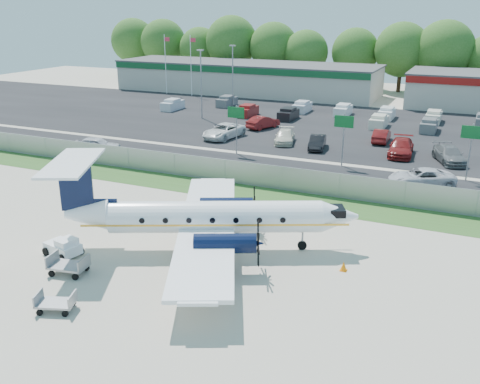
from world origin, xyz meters
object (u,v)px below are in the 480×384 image
at_px(aircraft, 209,217).
at_px(baggage_cart_far, 68,265).
at_px(baggage_cart_near, 56,303).
at_px(pushback_tug, 64,247).

xyz_separation_m(aircraft, baggage_cart_far, (-5.83, -6.04, -1.69)).
bearing_deg(baggage_cart_far, aircraft, 46.01).
distance_m(baggage_cart_near, baggage_cart_far, 3.94).
xyz_separation_m(pushback_tug, baggage_cart_far, (1.87, -1.75, -0.04)).
distance_m(aircraft, baggage_cart_far, 8.56).
height_order(pushback_tug, baggage_cart_near, pushback_tug).
relative_size(aircraft, pushback_tug, 7.68).
height_order(aircraft, pushback_tug, aircraft).
height_order(aircraft, baggage_cart_far, aircraft).
bearing_deg(aircraft, pushback_tug, -150.87).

